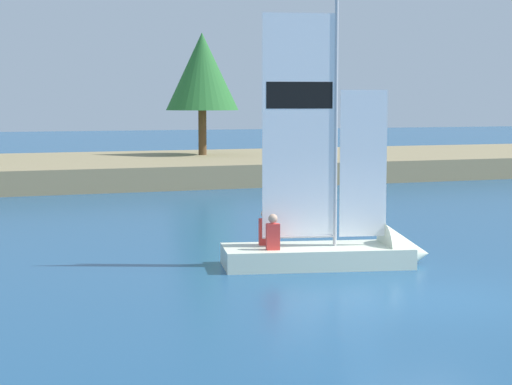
{
  "coord_description": "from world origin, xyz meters",
  "views": [
    {
      "loc": [
        -8.6,
        -13.98,
        3.56
      ],
      "look_at": [
        -0.25,
        8.1,
        1.2
      ],
      "focal_mm": 63.13,
      "sensor_mm": 36.0,
      "label": 1
    }
  ],
  "objects": [
    {
      "name": "ground_plane",
      "position": [
        0.0,
        0.0,
        0.0
      ],
      "size": [
        200.0,
        200.0,
        0.0
      ],
      "primitive_type": "plane",
      "color": "navy"
    },
    {
      "name": "shore_bank",
      "position": [
        0.0,
        27.26,
        0.49
      ],
      "size": [
        80.0,
        12.4,
        0.98
      ],
      "primitive_type": "cube",
      "color": "#897A56",
      "rests_on": "ground"
    },
    {
      "name": "shoreline_tree_centre",
      "position": [
        4.71,
        28.73,
        5.07
      ],
      "size": [
        3.6,
        3.6,
        6.02
      ],
      "color": "brown",
      "rests_on": "shore_bank"
    },
    {
      "name": "sailboat",
      "position": [
        0.24,
        3.55,
        0.44
      ],
      "size": [
        4.79,
        2.45,
        6.62
      ],
      "rotation": [
        0.0,
        0.0,
        -0.23
      ],
      "color": "silver",
      "rests_on": "ground"
    }
  ]
}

